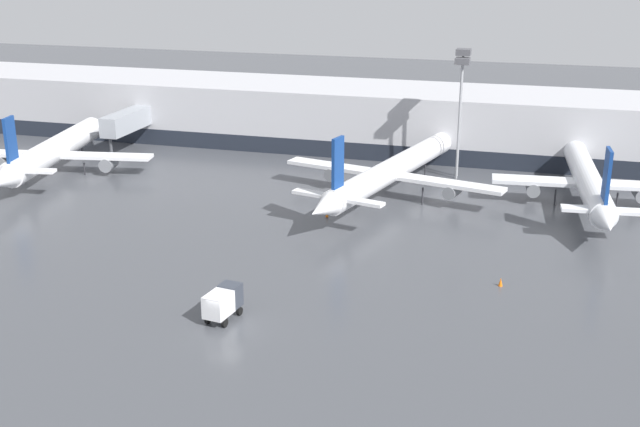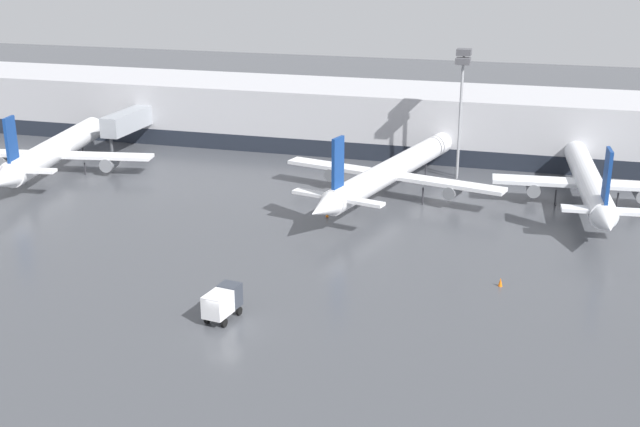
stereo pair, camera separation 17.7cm
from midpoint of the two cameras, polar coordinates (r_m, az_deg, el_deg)
The scene contains 10 objects.
ground_plane at distance 65.23m, azimuth -6.72°, elevation -8.00°, with size 320.00×320.00×0.00m, color #424449.
terminal_building at distance 120.33m, azimuth 4.62°, elevation 6.78°, with size 160.00×26.58×9.00m.
parked_jet_0 at distance 98.08m, azimuth 18.54°, elevation 2.32°, with size 21.74×36.78×9.87m.
parked_jet_1 at distance 112.41m, azimuth -18.31°, elevation 4.27°, with size 26.45×34.20×9.86m.
parked_jet_2 at distance 96.30m, azimuth 5.16°, elevation 3.04°, with size 27.63×37.84×10.18m.
service_truck_3 at distance 65.78m, azimuth -6.87°, elevation -6.23°, with size 2.26×4.02×2.65m.
traffic_cone_2 at distance 73.69m, azimuth 12.77°, elevation -4.78°, with size 0.39×0.39×0.80m.
traffic_cone_4 at distance 89.85m, azimuth 0.56°, elevation -0.05°, with size 0.36×0.36×0.63m.
apron_light_mast_1 at distance 104.62m, azimuth 10.16°, elevation 9.64°, with size 1.80×1.80×16.58m.
apron_light_mast_2 at distance 103.63m, azimuth 10.10°, elevation 9.17°, with size 1.80×1.80×15.61m.
Camera 2 is at (23.52, -53.44, 29.11)m, focal length 45.00 mm.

